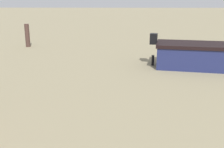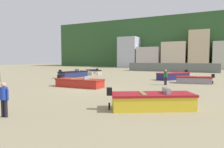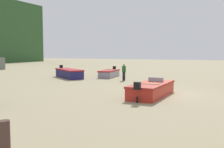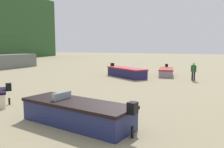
% 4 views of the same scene
% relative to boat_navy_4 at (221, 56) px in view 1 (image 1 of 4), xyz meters
% --- Properties ---
extents(boat_navy_4, '(2.41, 5.08, 1.24)m').
position_rel_boat_navy_4_xyz_m(boat_navy_4, '(0.00, 0.00, 0.00)').
color(boat_navy_4, navy).
rests_on(boat_navy_4, ground).
extents(mooring_post_near_water, '(0.24, 0.24, 1.22)m').
position_rel_boat_navy_4_xyz_m(mooring_post_near_water, '(-4.45, -8.70, 0.14)').
color(mooring_post_near_water, '#46302A').
rests_on(mooring_post_near_water, ground).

